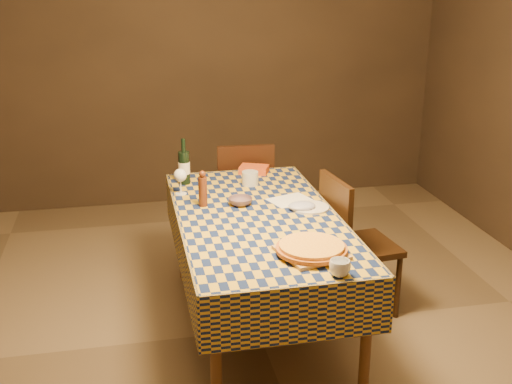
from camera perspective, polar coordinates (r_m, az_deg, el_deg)
room at (r=3.61m, az=0.16°, el=6.50°), size 5.00×5.10×2.70m
dining_table at (r=3.81m, az=0.15°, el=-3.17°), size 0.94×1.84×0.77m
cutting_board at (r=3.29m, az=4.95°, el=-5.38°), size 0.37×0.37×0.02m
pizza at (r=3.28m, az=4.96°, el=-4.95°), size 0.48×0.48×0.04m
pepper_mill at (r=3.91m, az=-4.76°, el=0.22°), size 0.07×0.07×0.23m
bowl at (r=3.94m, az=-1.40°, el=-0.83°), size 0.18×0.18×0.05m
wine_glass at (r=4.13m, az=-6.75°, el=1.40°), size 0.09×0.09×0.17m
wine_bottle at (r=4.34m, az=-6.41°, el=2.24°), size 0.10×0.10×0.31m
deli_tub at (r=4.31m, az=-0.53°, el=1.23°), size 0.14×0.14×0.09m
takeout_container at (r=4.57m, az=-0.18°, el=2.03°), size 0.24×0.20×0.05m
white_plate at (r=3.90m, az=4.80°, el=-1.38°), size 0.25×0.25×0.01m
tumbler at (r=3.07m, az=7.46°, el=-6.72°), size 0.13×0.13×0.08m
flour_patch at (r=4.03m, az=3.08°, el=-0.73°), size 0.31×0.27×0.00m
flour_bag at (r=3.87m, az=4.09°, el=-1.25°), size 0.18×0.15×0.05m
chair_far at (r=4.91m, az=-1.04°, el=-0.10°), size 0.45×0.46×0.93m
chair_right at (r=4.15m, az=8.38°, el=-4.04°), size 0.47×0.47×0.93m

